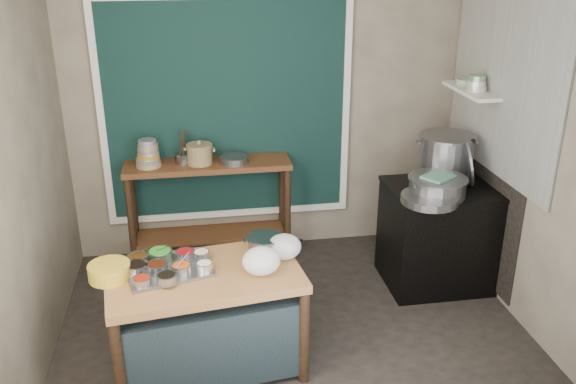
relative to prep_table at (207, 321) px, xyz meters
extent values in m
cube|color=#2A2420|center=(0.65, 0.30, -0.39)|extent=(3.50, 3.00, 0.02)
cube|color=gray|center=(0.65, 1.81, 1.02)|extent=(3.50, 0.02, 2.80)
cube|color=gray|center=(-1.11, 0.30, 1.02)|extent=(0.02, 3.00, 2.80)
cube|color=gray|center=(2.41, 0.30, 1.02)|extent=(0.02, 3.00, 2.80)
cube|color=black|center=(0.30, 1.77, 0.98)|extent=(2.10, 0.02, 1.90)
cube|color=#B2B2AA|center=(2.38, 0.85, 1.48)|extent=(0.02, 1.70, 1.70)
cube|color=black|center=(2.39, 0.95, 0.32)|extent=(0.01, 1.30, 1.30)
cube|color=beige|center=(2.28, 1.15, 1.23)|extent=(0.22, 0.70, 0.03)
cube|color=olive|center=(0.00, 0.00, 0.00)|extent=(1.33, 0.87, 0.75)
cube|color=#522B17|center=(0.10, 1.58, 0.10)|extent=(1.45, 0.40, 0.95)
cube|color=black|center=(2.00, 0.85, 0.05)|extent=(0.90, 0.68, 0.85)
cube|color=black|center=(2.00, 0.85, 0.49)|extent=(0.92, 0.69, 0.03)
cube|color=gray|center=(-0.23, 0.05, 0.39)|extent=(0.61, 0.50, 0.02)
cylinder|color=gray|center=(-0.38, -0.13, 0.42)|extent=(0.12, 0.12, 0.05)
cylinder|color=gray|center=(-0.14, -0.01, 0.43)|extent=(0.13, 0.13, 0.05)
cylinder|color=gray|center=(-0.01, 0.15, 0.42)|extent=(0.12, 0.12, 0.05)
cylinder|color=gray|center=(-0.23, -0.13, 0.43)|extent=(0.13, 0.13, 0.05)
cylinder|color=gray|center=(-0.28, 0.18, 0.43)|extent=(0.16, 0.16, 0.07)
cylinder|color=gray|center=(-0.42, 0.16, 0.43)|extent=(0.14, 0.14, 0.06)
cylinder|color=gray|center=(-0.29, 0.02, 0.43)|extent=(0.14, 0.14, 0.06)
cylinder|color=gray|center=(-0.42, 0.03, 0.43)|extent=(0.15, 0.15, 0.06)
cylinder|color=gray|center=(-0.11, 0.17, 0.43)|extent=(0.13, 0.13, 0.05)
cylinder|color=silver|center=(0.01, 0.00, 0.42)|extent=(0.11, 0.11, 0.05)
cylinder|color=gold|center=(-0.59, 0.02, 0.43)|extent=(0.33, 0.33, 0.10)
ellipsoid|color=white|center=(0.37, -0.08, 0.47)|extent=(0.30, 0.27, 0.19)
ellipsoid|color=white|center=(0.54, 0.10, 0.46)|extent=(0.24, 0.20, 0.18)
cylinder|color=tan|center=(-0.40, 1.56, 0.60)|extent=(0.21, 0.21, 0.04)
cylinder|color=gray|center=(-0.40, 1.56, 0.64)|extent=(0.21, 0.21, 0.04)
cylinder|color=gold|center=(-0.40, 1.56, 0.68)|extent=(0.19, 0.19, 0.04)
cylinder|color=gray|center=(-0.40, 1.56, 0.72)|extent=(0.18, 0.18, 0.04)
cylinder|color=tan|center=(-0.40, 1.56, 0.76)|extent=(0.17, 0.17, 0.04)
cylinder|color=gray|center=(-0.40, 1.56, 0.80)|extent=(0.15, 0.15, 0.04)
cylinder|color=gray|center=(-0.11, 1.60, 0.62)|extent=(0.18, 0.18, 0.09)
cylinder|color=gray|center=(0.33, 1.52, 0.61)|extent=(0.31, 0.31, 0.06)
cylinder|color=gray|center=(2.19, 0.88, 0.70)|extent=(0.20, 0.41, 0.39)
cube|color=#4F8465|center=(1.86, 0.69, 0.67)|extent=(0.30, 0.28, 0.02)
cylinder|color=gray|center=(1.75, 0.57, 0.53)|extent=(0.58, 0.58, 0.06)
cylinder|color=silver|center=(2.28, 1.07, 1.26)|extent=(0.16, 0.16, 0.04)
cylinder|color=silver|center=(2.28, 1.07, 1.30)|extent=(0.15, 0.15, 0.04)
cylinder|color=gray|center=(2.28, 1.07, 1.35)|extent=(0.14, 0.14, 0.04)
cylinder|color=gray|center=(2.28, 1.29, 1.27)|extent=(0.19, 0.19, 0.05)
camera|label=1|loc=(-0.02, -3.50, 2.36)|focal=38.00mm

